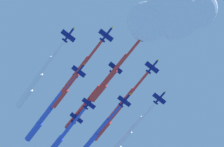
# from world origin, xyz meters

# --- Properties ---
(jet_lead) EXTENTS (39.11, 40.35, 3.96)m
(jet_lead) POSITION_xyz_m (-1.70, 1.67, 140.34)
(jet_lead) COLOR navy
(jet_port_inner) EXTENTS (44.30, 47.44, 4.08)m
(jet_port_inner) POSITION_xyz_m (-2.57, 26.11, 142.89)
(jet_port_inner) COLOR navy
(jet_starboard_inner) EXTENTS (41.70, 43.55, 3.94)m
(jet_starboard_inner) POSITION_xyz_m (-23.35, 1.85, 141.05)
(jet_starboard_inner) COLOR navy
(jet_port_mid) EXTENTS (39.47, 40.49, 4.07)m
(jet_port_mid) POSITION_xyz_m (-19.31, 19.70, 143.84)
(jet_port_mid) COLOR navy
(jet_starboard_mid) EXTENTS (41.99, 44.01, 4.02)m
(jet_starboard_mid) POSITION_xyz_m (1.46, 43.78, 143.67)
(jet_starboard_mid) COLOR navy
(jet_port_outer) EXTENTS (41.98, 43.68, 3.96)m
(jet_port_outer) POSITION_xyz_m (-43.47, 0.03, 142.68)
(jet_port_outer) COLOR navy
(jet_starboard_outer) EXTENTS (41.09, 43.31, 3.94)m
(jet_starboard_outer) POSITION_xyz_m (-17.92, 41.43, 141.78)
(jet_starboard_outer) COLOR navy
(jet_trail_port) EXTENTS (43.23, 44.86, 3.94)m
(jet_trail_port) POSITION_xyz_m (-41.76, 20.68, 140.34)
(jet_trail_port) COLOR navy
(jet_trail_starboard) EXTENTS (44.13, 46.90, 4.01)m
(jet_trail_starboard) POSITION_xyz_m (-39.83, 41.85, 140.15)
(jet_trail_starboard) COLOR navy
(cloud_puff) EXTENTS (48.53, 35.64, 31.32)m
(cloud_puff) POSITION_xyz_m (36.06, -29.01, 146.87)
(cloud_puff) COLOR white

